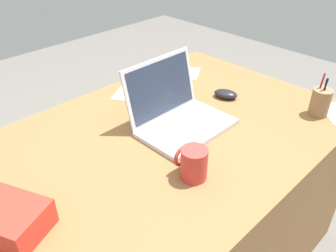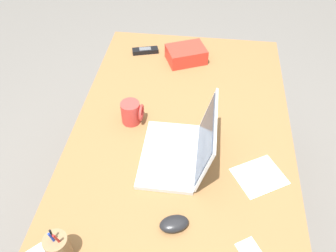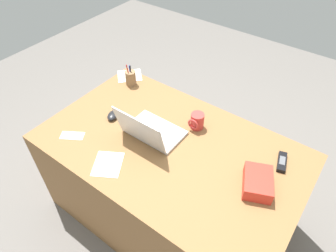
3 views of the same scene
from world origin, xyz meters
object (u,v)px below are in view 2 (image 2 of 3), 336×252
object	(u,v)px
laptop	(181,150)
snack_bag	(186,54)
coffee_mug_white	(132,113)
pen_holder	(58,248)
computer_mouse	(174,224)
cordless_phone	(145,51)

from	to	relation	value
laptop	snack_bag	distance (m)	0.67
coffee_mug_white	pen_holder	xyz separation A→B (m)	(0.63, -0.10, 0.00)
computer_mouse	coffee_mug_white	world-z (taller)	coffee_mug_white
cordless_phone	pen_holder	xyz separation A→B (m)	(1.17, -0.07, 0.04)
pen_holder	snack_bag	bearing A→B (deg)	165.08
laptop	computer_mouse	distance (m)	0.31
computer_mouse	pen_holder	distance (m)	0.38
coffee_mug_white	cordless_phone	size ratio (longest dim) A/B	0.70
computer_mouse	snack_bag	size ratio (longest dim) A/B	0.52
laptop	snack_bag	bearing A→B (deg)	-176.68
coffee_mug_white	pen_holder	bearing A→B (deg)	-9.34
pen_holder	snack_bag	world-z (taller)	pen_holder
snack_bag	coffee_mug_white	bearing A→B (deg)	-21.71
computer_mouse	snack_bag	xyz separation A→B (m)	(-0.98, -0.05, 0.02)
computer_mouse	cordless_phone	distance (m)	1.06
laptop	snack_bag	size ratio (longest dim) A/B	1.77
coffee_mug_white	pen_holder	distance (m)	0.64
laptop	coffee_mug_white	world-z (taller)	laptop
laptop	coffee_mug_white	xyz separation A→B (m)	(-0.18, -0.23, 0.00)
pen_holder	snack_bag	xyz separation A→B (m)	(-1.12, 0.30, -0.02)
computer_mouse	coffee_mug_white	size ratio (longest dim) A/B	0.98
computer_mouse	pen_holder	world-z (taller)	pen_holder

